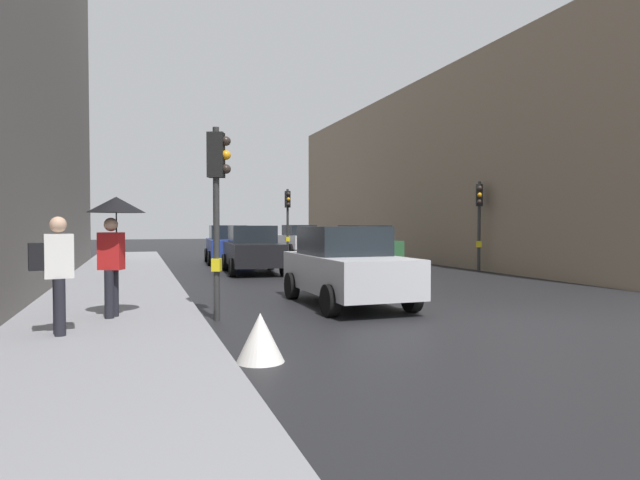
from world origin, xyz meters
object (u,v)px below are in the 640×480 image
at_px(traffic_light_mid_street, 479,209).
at_px(car_silver_hatchback, 346,266).
at_px(car_blue_van, 228,244).
at_px(pedestrian_with_black_backpack, 55,268).
at_px(warning_sign_triangle, 260,337).
at_px(pedestrian_with_umbrella, 115,223).
at_px(traffic_light_near_right, 217,187).
at_px(car_green_estate, 362,245).
at_px(car_dark_suv, 253,249).
at_px(traffic_light_far_median, 288,211).
at_px(car_white_compact, 298,239).

distance_m(traffic_light_mid_street, car_silver_hatchback, 10.28).
height_order(car_blue_van, pedestrian_with_black_backpack, pedestrian_with_black_backpack).
xyz_separation_m(traffic_light_mid_street, warning_sign_triangle, (-10.87, -10.77, -2.05)).
height_order(traffic_light_mid_street, pedestrian_with_umbrella, traffic_light_mid_street).
xyz_separation_m(traffic_light_near_right, car_green_estate, (7.94, 11.78, -1.63)).
distance_m(traffic_light_near_right, car_dark_suv, 10.19).
distance_m(car_green_estate, pedestrian_with_black_backpack, 16.87).
distance_m(car_green_estate, warning_sign_triangle, 17.01).
bearing_deg(car_green_estate, car_dark_suv, -158.60).
bearing_deg(traffic_light_near_right, car_silver_hatchback, 20.17).
bearing_deg(car_silver_hatchback, pedestrian_with_black_backpack, -156.02).
xyz_separation_m(traffic_light_mid_street, car_dark_suv, (-8.32, 2.23, -1.50)).
relative_size(traffic_light_near_right, traffic_light_far_median, 1.01).
height_order(car_green_estate, pedestrian_with_black_backpack, pedestrian_with_black_backpack).
height_order(car_blue_van, pedestrian_with_umbrella, pedestrian_with_umbrella).
xyz_separation_m(pedestrian_with_umbrella, pedestrian_with_black_backpack, (-0.79, -1.36, -0.68)).
bearing_deg(car_dark_suv, pedestrian_with_umbrella, -114.58).
relative_size(car_dark_suv, warning_sign_triangle, 6.61).
bearing_deg(traffic_light_mid_street, car_white_compact, 100.93).
xyz_separation_m(traffic_light_far_median, pedestrian_with_umbrella, (-7.65, -16.53, -0.64)).
distance_m(traffic_light_near_right, warning_sign_triangle, 3.96).
xyz_separation_m(traffic_light_near_right, traffic_light_far_median, (5.84, 16.49, -0.02)).
xyz_separation_m(car_dark_suv, pedestrian_with_umbrella, (-4.45, -9.74, 0.96)).
relative_size(traffic_light_near_right, pedestrian_with_umbrella, 1.70).
bearing_deg(car_silver_hatchback, car_blue_van, 91.82).
relative_size(car_dark_suv, pedestrian_with_black_backpack, 2.43).
relative_size(car_silver_hatchback, pedestrian_with_umbrella, 1.97).
xyz_separation_m(car_dark_suv, car_blue_van, (-0.06, 5.37, 0.00)).
bearing_deg(car_silver_hatchback, warning_sign_triangle, -123.62).
distance_m(traffic_light_far_median, pedestrian_with_umbrella, 18.22).
height_order(car_white_compact, car_blue_van, same).
relative_size(traffic_light_far_median, warning_sign_triangle, 5.53).
bearing_deg(car_silver_hatchback, car_dark_suv, 92.52).
bearing_deg(warning_sign_triangle, car_silver_hatchback, 56.38).
height_order(car_silver_hatchback, warning_sign_triangle, car_silver_hatchback).
relative_size(traffic_light_mid_street, car_green_estate, 0.79).
bearing_deg(traffic_light_far_median, car_dark_suv, -115.23).
height_order(car_green_estate, car_blue_van, same).
distance_m(car_green_estate, car_blue_van, 6.30).
relative_size(car_blue_van, warning_sign_triangle, 6.64).
relative_size(traffic_light_near_right, car_dark_suv, 0.84).
height_order(traffic_light_near_right, car_dark_suv, traffic_light_near_right).
height_order(car_dark_suv, car_blue_van, same).
height_order(car_silver_hatchback, pedestrian_with_black_backpack, pedestrian_with_black_backpack).
distance_m(car_green_estate, pedestrian_with_umbrella, 15.35).
relative_size(traffic_light_mid_street, pedestrian_with_umbrella, 1.61).
distance_m(traffic_light_near_right, car_silver_hatchback, 3.61).
xyz_separation_m(car_dark_suv, car_silver_hatchback, (0.38, -8.59, 0.00)).
xyz_separation_m(traffic_light_far_median, warning_sign_triangle, (-5.75, -19.79, -2.16)).
relative_size(car_green_estate, car_white_compact, 1.01).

